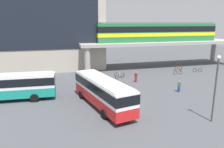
{
  "coord_description": "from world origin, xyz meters",
  "views": [
    {
      "loc": [
        -6.69,
        -21.63,
        9.29
      ],
      "look_at": [
        1.2,
        6.69,
        2.2
      ],
      "focal_mm": 34.46,
      "sensor_mm": 36.0,
      "label": 1
    }
  ],
  "objects_px": {
    "pedestrian_at_kerb": "(179,87)",
    "bicycle_brown": "(119,74)",
    "pedestrian_waiting_near_stop": "(136,77)",
    "bicycle_green": "(197,70)",
    "bus_secondary": "(8,85)",
    "bicycle_red": "(178,72)",
    "train": "(158,32)",
    "bicycle_orange": "(178,68)",
    "bicycle_silver": "(120,76)",
    "station_building": "(24,28)",
    "bus_main": "(102,90)"
  },
  "relations": [
    {
      "from": "bus_main",
      "to": "bicycle_silver",
      "type": "xyz_separation_m",
      "value": [
        5.69,
        11.44,
        -1.63
      ]
    },
    {
      "from": "train",
      "to": "bicycle_brown",
      "type": "height_order",
      "value": "train"
    },
    {
      "from": "station_building",
      "to": "bicycle_silver",
      "type": "relative_size",
      "value": 17.91
    },
    {
      "from": "train",
      "to": "bicycle_red",
      "type": "xyz_separation_m",
      "value": [
        0.77,
        -7.14,
        -7.04
      ]
    },
    {
      "from": "bicycle_brown",
      "to": "bicycle_red",
      "type": "relative_size",
      "value": 0.98
    },
    {
      "from": "train",
      "to": "bicycle_green",
      "type": "height_order",
      "value": "train"
    },
    {
      "from": "bicycle_green",
      "to": "bicycle_orange",
      "type": "bearing_deg",
      "value": 134.43
    },
    {
      "from": "bus_secondary",
      "to": "bicycle_red",
      "type": "xyz_separation_m",
      "value": [
        27.35,
        6.46,
        -1.63
      ]
    },
    {
      "from": "train",
      "to": "bus_main",
      "type": "xyz_separation_m",
      "value": [
        -16.06,
        -18.5,
        -5.41
      ]
    },
    {
      "from": "station_building",
      "to": "bicycle_orange",
      "type": "height_order",
      "value": "station_building"
    },
    {
      "from": "bicycle_brown",
      "to": "pedestrian_at_kerb",
      "type": "height_order",
      "value": "pedestrian_at_kerb"
    },
    {
      "from": "bus_main",
      "to": "bicycle_red",
      "type": "bearing_deg",
      "value": 34.01
    },
    {
      "from": "station_building",
      "to": "bicycle_silver",
      "type": "xyz_separation_m",
      "value": [
        15.92,
        -13.6,
        -7.89
      ]
    },
    {
      "from": "bus_secondary",
      "to": "bicycle_orange",
      "type": "bearing_deg",
      "value": 18.16
    },
    {
      "from": "pedestrian_waiting_near_stop",
      "to": "pedestrian_at_kerb",
      "type": "bearing_deg",
      "value": -58.4
    },
    {
      "from": "bicycle_orange",
      "to": "pedestrian_at_kerb",
      "type": "relative_size",
      "value": 1.13
    },
    {
      "from": "pedestrian_at_kerb",
      "to": "bicycle_red",
      "type": "bearing_deg",
      "value": 58.58
    },
    {
      "from": "bus_secondary",
      "to": "pedestrian_waiting_near_stop",
      "type": "relative_size",
      "value": 6.62
    },
    {
      "from": "train",
      "to": "bicycle_silver",
      "type": "relative_size",
      "value": 15.04
    },
    {
      "from": "train",
      "to": "bicycle_orange",
      "type": "height_order",
      "value": "train"
    },
    {
      "from": "bicycle_silver",
      "to": "pedestrian_waiting_near_stop",
      "type": "distance_m",
      "value": 3.48
    },
    {
      "from": "train",
      "to": "pedestrian_at_kerb",
      "type": "height_order",
      "value": "train"
    },
    {
      "from": "station_building",
      "to": "pedestrian_waiting_near_stop",
      "type": "xyz_separation_m",
      "value": [
        17.69,
        -16.56,
        -7.45
      ]
    },
    {
      "from": "bus_secondary",
      "to": "bicycle_orange",
      "type": "height_order",
      "value": "bus_secondary"
    },
    {
      "from": "bicycle_silver",
      "to": "bicycle_orange",
      "type": "relative_size",
      "value": 0.96
    },
    {
      "from": "bus_secondary",
      "to": "bicycle_green",
      "type": "distance_m",
      "value": 32.81
    },
    {
      "from": "bus_main",
      "to": "bus_secondary",
      "type": "height_order",
      "value": "same"
    },
    {
      "from": "pedestrian_at_kerb",
      "to": "bicycle_brown",
      "type": "bearing_deg",
      "value": 116.79
    },
    {
      "from": "bus_secondary",
      "to": "pedestrian_at_kerb",
      "type": "xyz_separation_m",
      "value": [
        21.8,
        -2.63,
        -1.25
      ]
    },
    {
      "from": "train",
      "to": "bus_main",
      "type": "distance_m",
      "value": 25.09
    },
    {
      "from": "bicycle_silver",
      "to": "bicycle_brown",
      "type": "relative_size",
      "value": 0.97
    },
    {
      "from": "bus_main",
      "to": "bicycle_silver",
      "type": "relative_size",
      "value": 6.63
    },
    {
      "from": "bicycle_orange",
      "to": "pedestrian_waiting_near_stop",
      "type": "distance_m",
      "value": 13.01
    },
    {
      "from": "bus_main",
      "to": "train",
      "type": "bearing_deg",
      "value": 49.04
    },
    {
      "from": "pedestrian_waiting_near_stop",
      "to": "pedestrian_at_kerb",
      "type": "xyz_separation_m",
      "value": [
        3.82,
        -6.21,
        -0.06
      ]
    },
    {
      "from": "bicycle_silver",
      "to": "bicycle_green",
      "type": "xyz_separation_m",
      "value": [
        15.79,
        0.54,
        0.0
      ]
    },
    {
      "from": "bicycle_silver",
      "to": "bicycle_orange",
      "type": "height_order",
      "value": "same"
    },
    {
      "from": "station_building",
      "to": "bicycle_silver",
      "type": "bearing_deg",
      "value": -40.5
    },
    {
      "from": "train",
      "to": "bicycle_red",
      "type": "bearing_deg",
      "value": -83.85
    },
    {
      "from": "station_building",
      "to": "bicycle_green",
      "type": "height_order",
      "value": "station_building"
    },
    {
      "from": "pedestrian_waiting_near_stop",
      "to": "station_building",
      "type": "bearing_deg",
      "value": 136.89
    },
    {
      "from": "train",
      "to": "bicycle_green",
      "type": "relative_size",
      "value": 14.69
    },
    {
      "from": "bicycle_brown",
      "to": "bus_main",
      "type": "bearing_deg",
      "value": -115.47
    },
    {
      "from": "bicycle_brown",
      "to": "pedestrian_at_kerb",
      "type": "relative_size",
      "value": 1.11
    },
    {
      "from": "bicycle_green",
      "to": "pedestrian_waiting_near_stop",
      "type": "bearing_deg",
      "value": -165.97
    },
    {
      "from": "station_building",
      "to": "train",
      "type": "distance_m",
      "value": 27.1
    },
    {
      "from": "bicycle_orange",
      "to": "bicycle_red",
      "type": "xyz_separation_m",
      "value": [
        -2.11,
        -3.21,
        0.0
      ]
    },
    {
      "from": "train",
      "to": "pedestrian_at_kerb",
      "type": "distance_m",
      "value": 18.19
    },
    {
      "from": "station_building",
      "to": "bus_secondary",
      "type": "distance_m",
      "value": 21.09
    },
    {
      "from": "station_building",
      "to": "bicycle_green",
      "type": "bearing_deg",
      "value": -22.38
    }
  ]
}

